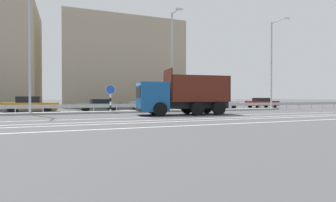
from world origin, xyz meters
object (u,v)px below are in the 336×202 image
object	(u,v)px
street_lamp_3	(273,61)
parked_car_7	(222,102)
parked_car_5	(148,104)
parked_car_8	(262,103)
parked_car_6	(190,103)
street_lamp_2	(172,57)
dump_truck	(172,98)
median_road_sign	(110,98)
parked_car_3	(30,104)
parked_car_4	(99,105)
street_lamp_1	(29,44)

from	to	relation	value
street_lamp_3	parked_car_7	size ratio (longest dim) A/B	2.43
parked_car_5	parked_car_8	size ratio (longest dim) A/B	0.98
parked_car_5	parked_car_6	xyz separation A→B (m)	(5.49, 0.16, 0.06)
street_lamp_2	parked_car_6	size ratio (longest dim) A/B	2.44
dump_truck	street_lamp_2	size ratio (longest dim) A/B	0.79
median_road_sign	street_lamp_3	world-z (taller)	street_lamp_3
parked_car_3	parked_car_5	size ratio (longest dim) A/B	1.18
dump_truck	street_lamp_3	distance (m)	15.25
dump_truck	street_lamp_3	size ratio (longest dim) A/B	0.76
parked_car_4	parked_car_8	bearing A→B (deg)	-94.78
parked_car_3	parked_car_7	world-z (taller)	parked_car_7
street_lamp_3	parked_car_6	world-z (taller)	street_lamp_3
dump_truck	median_road_sign	xyz separation A→B (m)	(-4.18, 4.17, 0.05)
street_lamp_2	parked_car_8	xyz separation A→B (m)	(14.93, 4.65, -4.59)
parked_car_3	parked_car_5	xyz separation A→B (m)	(11.92, 0.40, -0.05)
street_lamp_3	parked_car_7	bearing A→B (deg)	121.42
street_lamp_1	parked_car_5	size ratio (longest dim) A/B	2.45
parked_car_4	parked_car_3	bearing A→B (deg)	85.73
dump_truck	median_road_sign	distance (m)	5.91
street_lamp_3	parked_car_8	world-z (taller)	street_lamp_3
parked_car_3	parked_car_6	bearing A→B (deg)	94.59
parked_car_3	parked_car_7	size ratio (longest dim) A/B	1.19
street_lamp_3	parked_car_3	xyz separation A→B (m)	(-25.15, 4.85, -4.80)
dump_truck	parked_car_6	bearing A→B (deg)	-27.81
parked_car_3	parked_car_4	bearing A→B (deg)	92.78
street_lamp_3	parked_car_7	xyz separation A→B (m)	(-3.28, 5.37, -4.79)
street_lamp_1	parked_car_4	distance (m)	9.17
parked_car_3	parked_car_4	size ratio (longest dim) A/B	1.09
street_lamp_2	parked_car_5	world-z (taller)	street_lamp_2
parked_car_4	parked_car_7	world-z (taller)	parked_car_7
parked_car_6	parked_car_3	bearing A→B (deg)	94.20
parked_car_7	parked_car_8	xyz separation A→B (m)	(5.88, -0.70, -0.06)
street_lamp_1	parked_car_6	bearing A→B (deg)	17.86
median_road_sign	parked_car_6	size ratio (longest dim) A/B	0.64
street_lamp_3	parked_car_4	distance (m)	19.95
street_lamp_1	street_lamp_3	xyz separation A→B (m)	(24.67, 0.04, -0.07)
dump_truck	parked_car_8	size ratio (longest dim) A/B	1.78
street_lamp_2	parked_car_7	bearing A→B (deg)	30.59
parked_car_4	parked_car_6	xyz separation A→B (m)	(10.98, 0.56, 0.12)
street_lamp_1	parked_car_6	xyz separation A→B (m)	(16.92, 5.45, -4.87)
street_lamp_1	parked_car_7	bearing A→B (deg)	14.20
parked_car_8	parked_car_6	bearing A→B (deg)	-90.02
street_lamp_3	median_road_sign	bearing A→B (deg)	179.67
parked_car_3	parked_car_7	xyz separation A→B (m)	(21.87, 0.52, 0.01)
street_lamp_2	parked_car_7	world-z (taller)	street_lamp_2
parked_car_3	parked_car_6	xyz separation A→B (m)	(17.40, 0.56, 0.01)
street_lamp_3	parked_car_5	distance (m)	15.04
street_lamp_2	parked_car_4	size ratio (longest dim) A/B	2.13
parked_car_5	parked_car_6	bearing A→B (deg)	91.08
parked_car_6	parked_car_7	distance (m)	4.47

